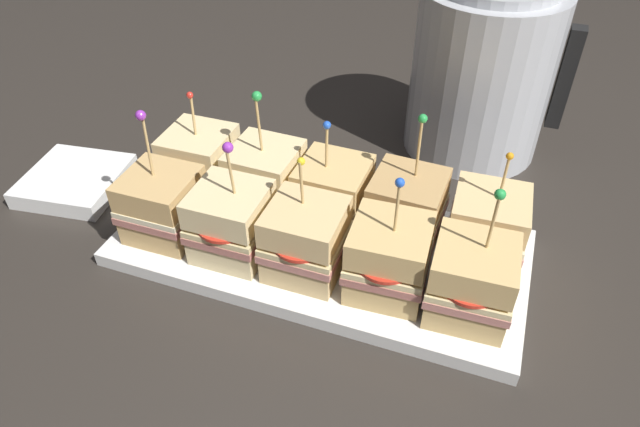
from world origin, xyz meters
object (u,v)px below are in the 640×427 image
sandwich_front_far_right (471,281)px  sandwich_back_far_left (201,162)px  sandwich_front_center (306,240)px  serving_platter (320,248)px  sandwich_front_far_left (163,205)px  kettle_steel (482,71)px  sandwich_front_left (231,222)px  sandwich_back_right (406,209)px  sandwich_back_far_right (487,228)px  sandwich_front_right (389,259)px  sandwich_back_center (334,193)px  sandwich_back_left (266,178)px  napkin_stack (75,181)px

sandwich_front_far_right → sandwich_back_far_left: 0.38m
sandwich_front_center → serving_platter: bearing=90.8°
sandwich_front_far_left → sandwich_front_far_right: bearing=-0.3°
sandwich_front_center → kettle_steel: 0.39m
serving_platter → sandwich_front_far_right: bearing=-14.4°
sandwich_front_center → sandwich_front_far_left: bearing=179.5°
sandwich_front_left → kettle_steel: bearing=57.8°
serving_platter → sandwich_front_left: (-0.09, -0.05, 0.05)m
sandwich_front_far_left → sandwich_front_far_right: 0.37m
kettle_steel → serving_platter: bearing=-113.4°
sandwich_back_right → sandwich_back_far_right: size_ratio=1.16×
sandwich_back_far_right → sandwich_back_far_left: bearing=179.3°
sandwich_front_far_right → sandwich_back_far_right: bearing=87.5°
sandwich_front_right → sandwich_back_center: size_ratio=1.06×
sandwich_front_far_left → sandwich_back_center: size_ratio=1.16×
sandwich_front_center → sandwich_back_left: sandwich_back_left is taller
sandwich_back_far_left → sandwich_back_right: size_ratio=0.87×
serving_platter → sandwich_back_right: sandwich_back_right is taller
sandwich_front_center → sandwich_front_far_right: 0.18m
sandwich_front_far_left → sandwich_front_right: 0.28m
sandwich_back_right → sandwich_back_far_right: bearing=-1.2°
sandwich_back_far_left → napkin_stack: size_ratio=1.01×
sandwich_front_left → sandwich_back_far_right: 0.29m
sandwich_front_far_left → sandwich_back_left: bearing=43.4°
sandwich_back_far_right → sandwich_front_right: bearing=-136.4°
sandwich_front_far_right → sandwich_back_far_left: (-0.37, 0.09, -0.00)m
sandwich_front_right → sandwich_back_far_right: bearing=43.6°
sandwich_front_far_right → sandwich_back_far_left: bearing=165.5°
sandwich_front_left → sandwich_back_far_left: bearing=134.3°
sandwich_front_center → napkin_stack: 0.38m
sandwich_back_far_left → sandwich_back_center: 0.19m
sandwich_front_far_left → sandwich_front_left: bearing=-1.8°
sandwich_front_left → sandwich_back_right: sandwich_back_right is taller
sandwich_front_far_right → sandwich_back_center: (-0.18, 0.09, -0.00)m
napkin_stack → sandwich_back_right: bearing=4.6°
serving_platter → sandwich_back_center: (0.00, 0.05, 0.05)m
sandwich_back_left → kettle_steel: (0.22, 0.26, 0.06)m
sandwich_back_center → napkin_stack: sandwich_back_center is taller
sandwich_front_left → kettle_steel: (0.22, 0.36, 0.06)m
sandwich_front_center → sandwich_front_far_right: (0.18, -0.00, 0.00)m
serving_platter → sandwich_back_center: sandwich_back_center is taller
sandwich_back_left → sandwich_back_center: (0.09, 0.00, -0.00)m
sandwich_back_right → sandwich_back_far_right: (0.09, -0.00, -0.00)m
sandwich_front_left → sandwich_front_right: bearing=1.2°
sandwich_front_right → sandwich_back_left: 0.20m
sandwich_front_center → sandwich_back_center: (0.00, 0.09, -0.00)m
sandwich_front_right → sandwich_back_right: size_ratio=0.91×
sandwich_back_center → sandwich_back_left: bearing=-178.5°
sandwich_back_left → sandwich_back_far_right: bearing=-0.2°
napkin_stack → kettle_steel: bearing=30.9°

